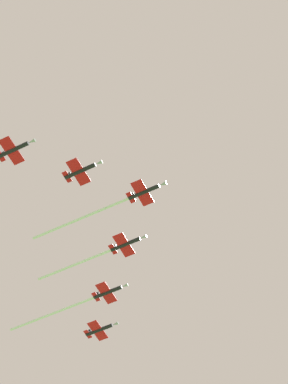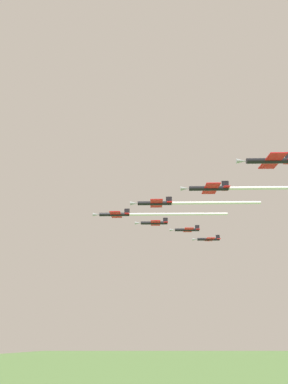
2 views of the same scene
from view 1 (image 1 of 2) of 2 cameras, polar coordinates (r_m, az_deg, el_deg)
jet_lead at (r=188.10m, az=-2.53°, el=-1.05°), size 22.96×34.89×2.36m
jet_port_inner at (r=197.32m, az=-3.29°, el=-4.99°), size 19.65×29.75×2.36m
jet_starboard_inner at (r=183.29m, az=-5.17°, el=1.74°), size 8.51×10.62×2.36m
jet_port_outer at (r=209.12m, az=-5.14°, el=-8.98°), size 22.46×34.11×2.36m
jet_starboard_outer at (r=182.73m, az=-10.57°, el=3.44°), size 8.51×10.62×2.36m
jet_center_rear at (r=217.86m, az=-3.62°, el=-11.17°), size 8.51×10.62×2.36m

